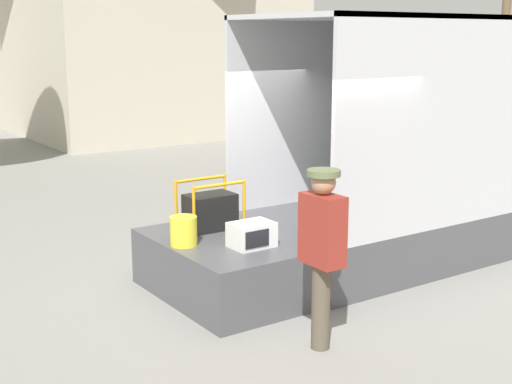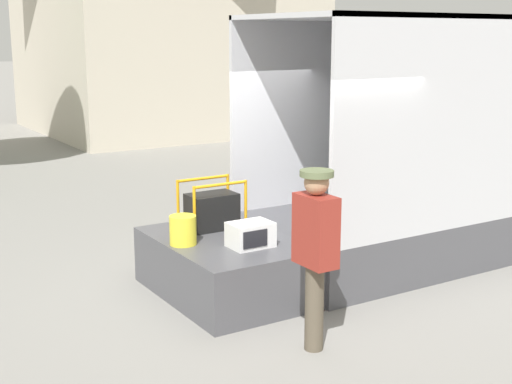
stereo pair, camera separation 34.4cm
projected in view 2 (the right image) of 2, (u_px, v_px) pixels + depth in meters
ground_plane at (275, 283)px, 8.66m from camera, size 160.00×160.00×0.00m
tailgate_deck at (225, 267)px, 8.23m from camera, size 1.39×2.04×0.67m
microwave at (251, 235)px, 7.82m from camera, size 0.47×0.35×0.28m
portable_generator at (213, 210)px, 8.55m from camera, size 0.72×0.47×0.60m
orange_bucket at (183, 230)px, 7.90m from camera, size 0.30×0.30×0.33m
worker_person at (316, 241)px, 6.61m from camera, size 0.31×0.44×1.75m
house_backdrop at (164, 4)px, 22.36m from camera, size 8.12×7.88×7.70m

